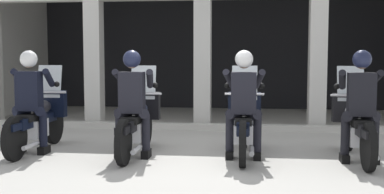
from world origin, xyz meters
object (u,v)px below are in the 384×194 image
object	(u,v)px
motorcycle_center_left	(137,121)
motorcycle_far_left	(39,119)
police_officer_center_right	(244,95)
motorcycle_center_right	(244,122)
motorcycle_far_right	(356,125)
police_officer_center_left	(132,94)
police_officer_far_left	(30,93)
police_officer_far_right	(361,96)

from	to	relation	value
motorcycle_center_left	motorcycle_far_left	bearing A→B (deg)	165.87
motorcycle_far_left	police_officer_center_right	bearing A→B (deg)	-15.88
motorcycle_center_right	police_officer_center_right	size ratio (longest dim) A/B	1.29
motorcycle_center_left	motorcycle_far_right	bearing A→B (deg)	-9.98
motorcycle_far_left	motorcycle_center_right	size ratio (longest dim) A/B	1.00
police_officer_center_left	police_officer_far_left	bearing A→B (deg)	165.87
police_officer_far_left	motorcycle_far_left	bearing A→B (deg)	78.96
motorcycle_far_left	police_officer_far_right	size ratio (longest dim) A/B	1.29
motorcycle_center_left	motorcycle_center_right	xyz separation A→B (m)	(1.62, 0.09, 0.00)
motorcycle_far_right	motorcycle_far_left	bearing A→B (deg)	173.05
police_officer_center_right	police_officer_far_right	bearing A→B (deg)	-8.24
motorcycle_far_left	police_officer_center_right	xyz separation A→B (m)	(3.25, -0.29, 0.44)
motorcycle_far_left	police_officer_center_left	bearing A→B (deg)	-23.99
motorcycle_center_right	motorcycle_far_right	size ratio (longest dim) A/B	1.00
police_officer_center_right	police_officer_far_right	world-z (taller)	same
police_officer_center_right	motorcycle_far_right	size ratio (longest dim) A/B	0.78
motorcycle_far_left	police_officer_far_right	xyz separation A→B (m)	(4.87, -0.34, 0.44)
motorcycle_far_left	motorcycle_far_right	distance (m)	4.87
motorcycle_far_left	motorcycle_center_left	xyz separation A→B (m)	(1.62, -0.10, 0.00)
motorcycle_center_right	police_officer_center_right	distance (m)	0.52
motorcycle_far_right	police_officer_center_left	bearing A→B (deg)	179.41
police_officer_center_left	police_officer_far_right	distance (m)	3.25
motorcycle_far_left	motorcycle_center_left	size ratio (longest dim) A/B	1.00
police_officer_far_left	police_officer_center_right	size ratio (longest dim) A/B	1.00
motorcycle_far_left	police_officer_far_left	world-z (taller)	police_officer_far_left
motorcycle_far_left	police_officer_far_right	bearing A→B (deg)	-14.77
police_officer_far_left	motorcycle_center_left	distance (m)	1.69
motorcycle_far_left	motorcycle_far_right	size ratio (longest dim) A/B	1.00
police_officer_center_left	police_officer_center_right	bearing A→B (deg)	-7.49
motorcycle_far_left	motorcycle_far_right	world-z (taller)	same
police_officer_far_left	police_officer_center_right	xyz separation A→B (m)	(3.25, -0.01, 0.00)
motorcycle_far_right	police_officer_far_right	distance (m)	0.52
police_officer_center_left	motorcycle_center_right	bearing A→B (deg)	2.28
motorcycle_center_right	motorcycle_far_right	bearing A→B (deg)	-8.24
police_officer_far_right	police_officer_center_right	bearing A→B (deg)	171.93
motorcycle_center_right	police_officer_far_right	size ratio (longest dim) A/B	1.29
motorcycle_center_left	motorcycle_center_right	world-z (taller)	same
police_officer_center_left	police_officer_far_right	bearing A→B (deg)	-9.98
police_officer_far_left	police_officer_center_right	bearing A→B (deg)	-10.89
motorcycle_far_right	police_officer_far_left	bearing A→B (deg)	176.38
police_officer_far_right	motorcycle_center_right	bearing A→B (deg)	162.08
police_officer_far_left	motorcycle_far_right	distance (m)	4.90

